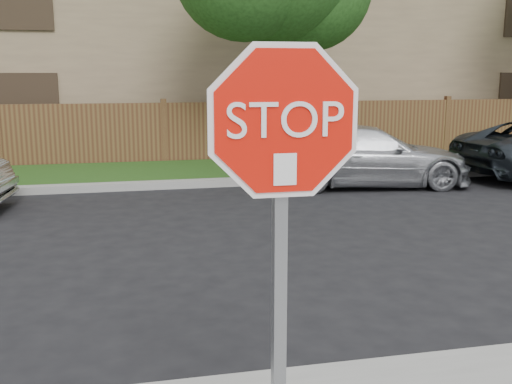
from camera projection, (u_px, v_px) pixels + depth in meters
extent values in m
plane|color=black|center=(268.00, 381.00, 4.67)|extent=(90.00, 90.00, 0.00)
cube|color=gray|center=(176.00, 184.00, 12.46)|extent=(70.00, 0.30, 0.15)
cube|color=#1E4714|center=(170.00, 172.00, 14.04)|extent=(70.00, 3.00, 0.12)
cube|color=#4F2D1B|center=(164.00, 134.00, 15.43)|extent=(70.00, 0.12, 1.60)
cube|color=#897255|center=(151.00, 53.00, 20.36)|extent=(34.00, 8.00, 6.00)
cylinder|color=#382B21|center=(275.00, 90.00, 14.10)|extent=(0.44, 0.44, 3.92)
cube|color=gray|center=(279.00, 301.00, 2.99)|extent=(0.06, 0.06, 2.30)
cylinder|color=white|center=(284.00, 121.00, 2.75)|extent=(1.01, 0.02, 1.01)
cylinder|color=red|center=(285.00, 122.00, 2.74)|extent=(0.93, 0.02, 0.93)
cube|color=white|center=(285.00, 169.00, 2.77)|extent=(0.11, 0.00, 0.15)
imported|color=silver|center=(365.00, 156.00, 12.60)|extent=(4.59, 2.33, 1.28)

